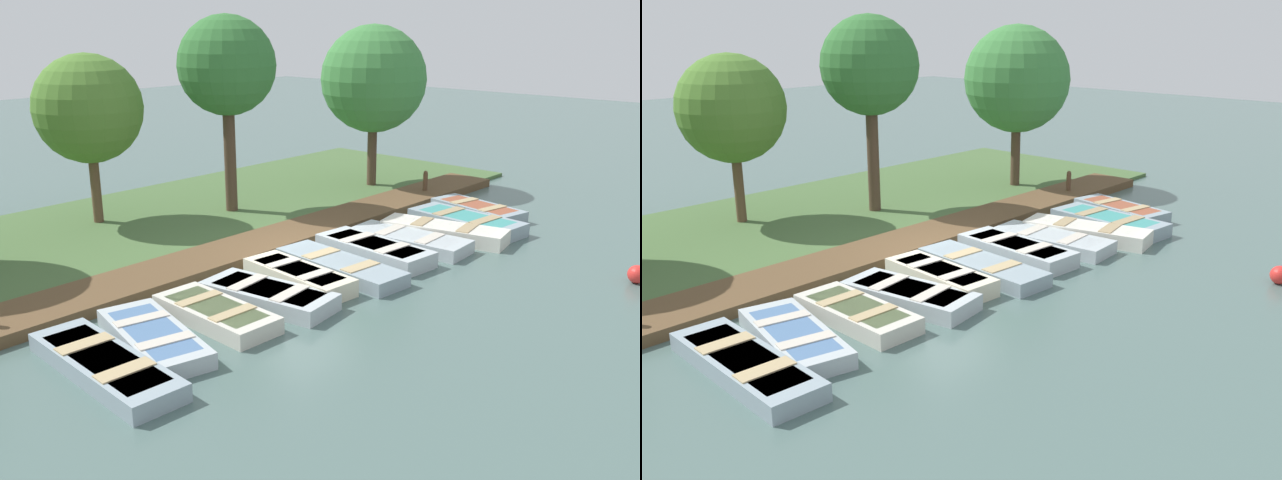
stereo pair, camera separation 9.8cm
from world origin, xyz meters
TOP-DOWN VIEW (x-y plane):
  - ground_plane at (0.00, 0.00)m, footprint 80.00×80.00m
  - shore_bank at (-5.00, 0.00)m, footprint 8.00×24.00m
  - dock_walkway at (-1.30, 0.00)m, footprint 1.59×20.37m
  - rowboat_0 at (1.68, -6.43)m, footprint 3.58×1.24m
  - rowboat_1 at (1.37, -5.25)m, footprint 3.14×1.75m
  - rowboat_2 at (1.37, -3.80)m, footprint 2.77×1.15m
  - rowboat_3 at (1.47, -2.48)m, footprint 3.02×1.55m
  - rowboat_4 at (1.20, -1.28)m, footprint 2.85×1.18m
  - rowboat_5 at (1.38, -0.09)m, footprint 3.46×1.32m
  - rowboat_6 at (1.29, 1.32)m, footprint 3.15×1.35m
  - rowboat_7 at (1.40, 2.64)m, footprint 3.22×1.37m
  - rowboat_8 at (1.70, 3.81)m, footprint 3.46×1.65m
  - rowboat_9 at (1.63, 5.07)m, footprint 3.35×1.53m
  - rowboat_10 at (1.19, 6.45)m, footprint 3.00×1.61m
  - mooring_post_far at (-1.26, 7.28)m, footprint 0.15×0.15m
  - buoy at (6.70, 3.88)m, footprint 0.41×0.41m
  - park_tree_left at (-6.29, -1.69)m, footprint 2.96×2.96m
  - park_tree_center at (-4.44, 1.70)m, footprint 2.84×2.84m
  - park_tree_right at (-3.44, 7.21)m, footprint 3.53×3.53m

SIDE VIEW (x-z plane):
  - ground_plane at x=0.00m, z-range 0.00..0.00m
  - shore_bank at x=-5.00m, z-range 0.00..0.12m
  - dock_walkway at x=-1.30m, z-range 0.00..0.25m
  - rowboat_1 at x=1.37m, z-range 0.00..0.34m
  - rowboat_0 at x=1.68m, z-range 0.00..0.35m
  - rowboat_5 at x=1.38m, z-range 0.00..0.35m
  - rowboat_7 at x=1.40m, z-range 0.00..0.36m
  - rowboat_2 at x=1.37m, z-range 0.00..0.36m
  - rowboat_3 at x=1.47m, z-range 0.00..0.37m
  - rowboat_10 at x=1.19m, z-range 0.00..0.38m
  - rowboat_9 at x=1.63m, z-range 0.00..0.40m
  - rowboat_4 at x=1.20m, z-range 0.00..0.41m
  - rowboat_6 at x=1.29m, z-range 0.00..0.41m
  - rowboat_8 at x=1.70m, z-range 0.00..0.42m
  - buoy at x=6.70m, z-range 0.00..0.41m
  - mooring_post_far at x=-1.26m, z-range 0.00..0.91m
  - park_tree_left at x=-6.29m, z-range 0.90..5.69m
  - park_tree_right at x=-3.44m, z-range 0.96..6.45m
  - park_tree_center at x=-4.44m, z-range 1.43..7.22m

